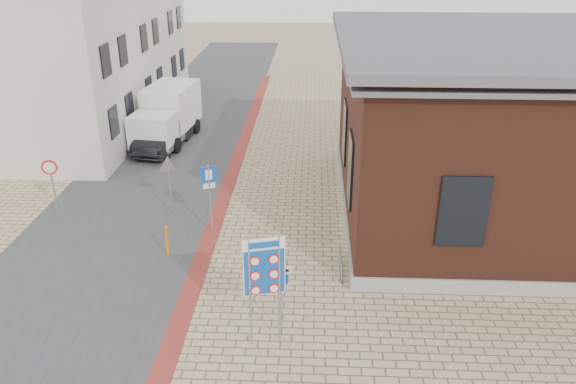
% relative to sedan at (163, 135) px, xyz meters
% --- Properties ---
extents(ground, '(120.00, 120.00, 0.00)m').
position_rel_sedan_xyz_m(ground, '(5.93, -13.28, -0.76)').
color(ground, tan).
rests_on(ground, ground).
extents(road_strip, '(7.00, 60.00, 0.02)m').
position_rel_sedan_xyz_m(road_strip, '(0.43, 1.72, -0.75)').
color(road_strip, '#38383A').
rests_on(road_strip, ground).
extents(curb_strip, '(0.60, 40.00, 0.02)m').
position_rel_sedan_xyz_m(curb_strip, '(3.93, -3.28, -0.75)').
color(curb_strip, maroon).
rests_on(curb_strip, ground).
extents(brick_building, '(13.00, 13.00, 6.80)m').
position_rel_sedan_xyz_m(brick_building, '(14.92, -6.28, 2.72)').
color(brick_building, gray).
rests_on(brick_building, ground).
extents(townhouse_near, '(7.40, 6.40, 8.30)m').
position_rel_sedan_xyz_m(townhouse_near, '(-5.06, -1.28, 3.40)').
color(townhouse_near, beige).
rests_on(townhouse_near, ground).
extents(townhouse_mid, '(7.40, 6.40, 9.10)m').
position_rel_sedan_xyz_m(townhouse_mid, '(-5.06, 4.72, 3.80)').
color(townhouse_mid, beige).
rests_on(townhouse_mid, ground).
extents(townhouse_far, '(7.40, 6.40, 8.30)m').
position_rel_sedan_xyz_m(townhouse_far, '(-5.06, 10.72, 3.40)').
color(townhouse_far, beige).
rests_on(townhouse_far, ground).
extents(bike_rack, '(0.08, 1.80, 0.60)m').
position_rel_sedan_xyz_m(bike_rack, '(8.58, -11.08, -0.50)').
color(bike_rack, slate).
rests_on(bike_rack, ground).
extents(sedan, '(2.29, 4.83, 1.53)m').
position_rel_sedan_xyz_m(sedan, '(0.00, 0.00, 0.00)').
color(sedan, black).
rests_on(sedan, ground).
extents(box_truck, '(2.78, 5.60, 2.82)m').
position_rel_sedan_xyz_m(box_truck, '(-0.05, 1.33, 0.69)').
color(box_truck, slate).
rests_on(box_truck, ground).
extents(border_sign, '(1.06, 0.31, 3.17)m').
position_rel_sedan_xyz_m(border_sign, '(6.43, -14.78, 1.53)').
color(border_sign, gray).
rests_on(border_sign, ground).
extents(essen_sign, '(0.59, 0.07, 2.19)m').
position_rel_sedan_xyz_m(essen_sign, '(6.82, -14.27, 0.66)').
color(essen_sign, gray).
rests_on(essen_sign, ground).
extents(parking_sign, '(0.57, 0.26, 2.70)m').
position_rel_sedan_xyz_m(parking_sign, '(3.96, -8.78, 1.09)').
color(parking_sign, gray).
rests_on(parking_sign, ground).
extents(yield_sign, '(0.84, 0.21, 2.37)m').
position_rel_sedan_xyz_m(yield_sign, '(2.13, -7.28, 1.04)').
color(yield_sign, gray).
rests_on(yield_sign, ground).
extents(speed_sign, '(0.58, 0.16, 2.49)m').
position_rel_sedan_xyz_m(speed_sign, '(-2.09, -8.05, 0.92)').
color(speed_sign, gray).
rests_on(speed_sign, ground).
extents(bollard, '(0.13, 0.13, 1.13)m').
position_rel_sedan_xyz_m(bollard, '(2.73, -10.48, -0.20)').
color(bollard, orange).
rests_on(bollard, ground).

